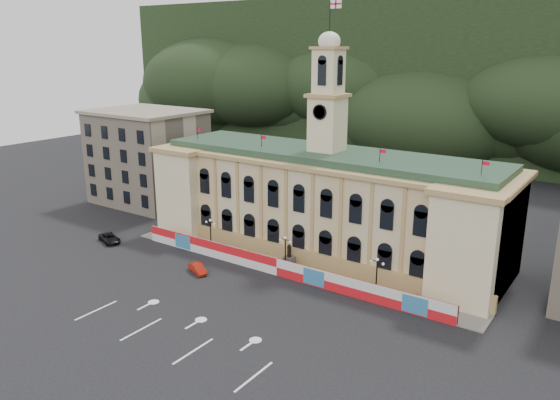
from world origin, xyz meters
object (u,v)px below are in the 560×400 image
Objects in this scene: black_suv at (110,238)px; lamp_center at (285,250)px; red_sedan at (198,268)px; statue at (289,261)px.

lamp_center is at bearing -58.94° from black_suv.
lamp_center is 12.60m from red_sedan.
lamp_center reaches higher than red_sedan.
lamp_center is 1.24× the size of red_sedan.
statue is 13.02m from red_sedan.
red_sedan is (-9.74, -7.62, -2.43)m from lamp_center.
statue is 2.14m from lamp_center.
red_sedan is at bearing -74.17° from black_suv.
statue reaches higher than red_sedan.
red_sedan is at bearing -138.47° from statue.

